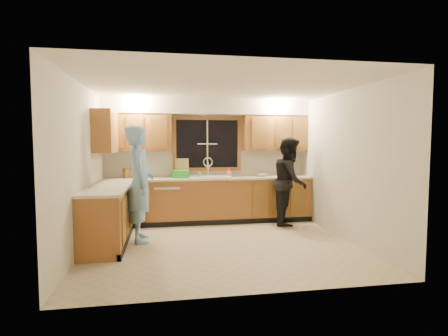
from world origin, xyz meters
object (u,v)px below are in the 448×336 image
object	(u,v)px
knife_block	(126,173)
bowl	(261,175)
dishwasher	(167,203)
man	(140,184)
dish_crate	(180,174)
stove	(102,224)
soap_bottle	(229,172)
sink	(209,180)
woman	(290,181)

from	to	relation	value
knife_block	bowl	xyz separation A→B (m)	(2.75, -0.09, -0.07)
dishwasher	man	world-z (taller)	man
dish_crate	stove	bearing A→B (deg)	-123.90
man	knife_block	size ratio (longest dim) A/B	9.61
soap_bottle	dish_crate	bearing A→B (deg)	-173.44
dishwasher	soap_bottle	world-z (taller)	soap_bottle
knife_block	bowl	bearing A→B (deg)	-41.44
dishwasher	dish_crate	bearing A→B (deg)	-0.01
dishwasher	dish_crate	size ratio (longest dim) A/B	2.47
knife_block	stove	bearing A→B (deg)	-134.20
sink	bowl	size ratio (longest dim) A/B	3.79
stove	bowl	world-z (taller)	bowl
dishwasher	man	size ratio (longest dim) A/B	0.43
dishwasher	dish_crate	xyz separation A→B (m)	(0.27, -0.00, 0.59)
sink	soap_bottle	size ratio (longest dim) A/B	4.82
dishwasher	dish_crate	world-z (taller)	dish_crate
stove	man	size ratio (longest dim) A/B	0.47
stove	knife_block	distance (m)	2.02
dishwasher	bowl	bearing A→B (deg)	1.03
stove	knife_block	size ratio (longest dim) A/B	4.53
knife_block	sink	bearing A→B (deg)	-43.37
sink	stove	distance (m)	2.60
man	soap_bottle	size ratio (longest dim) A/B	10.70
man	bowl	xyz separation A→B (m)	(2.40, 1.21, -0.01)
woman	knife_block	xyz separation A→B (m)	(-3.20, 0.58, 0.15)
man	dish_crate	size ratio (longest dim) A/B	5.74
sink	stove	xyz separation A→B (m)	(-1.80, -1.82, -0.41)
man	bowl	bearing A→B (deg)	-69.65
sink	man	bearing A→B (deg)	-137.46
stove	soap_bottle	distance (m)	3.00
sink	woman	bearing A→B (deg)	-16.90
sink	knife_block	bearing A→B (deg)	176.26
dishwasher	bowl	distance (m)	2.03
sink	bowl	xyz separation A→B (m)	(1.10, 0.02, 0.08)
soap_bottle	stove	bearing A→B (deg)	-139.18
woman	bowl	xyz separation A→B (m)	(-0.45, 0.49, 0.08)
woman	knife_block	distance (m)	3.26
woman	soap_bottle	world-z (taller)	woman
stove	dishwasher	bearing A→B (deg)	62.31
dish_crate	man	bearing A→B (deg)	-121.27
stove	woman	size ratio (longest dim) A/B	0.52
dishwasher	knife_block	xyz separation A→B (m)	(-0.80, 0.12, 0.61)
bowl	woman	bearing A→B (deg)	-47.43
bowl	stove	bearing A→B (deg)	-147.57
dishwasher	stove	size ratio (longest dim) A/B	0.91
sink	knife_block	xyz separation A→B (m)	(-1.65, 0.11, 0.15)
dish_crate	bowl	size ratio (longest dim) A/B	1.46
dish_crate	bowl	bearing A→B (deg)	1.19
stove	soap_bottle	xyz separation A→B (m)	(2.23, 1.93, 0.56)
man	soap_bottle	bearing A→B (deg)	-59.61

